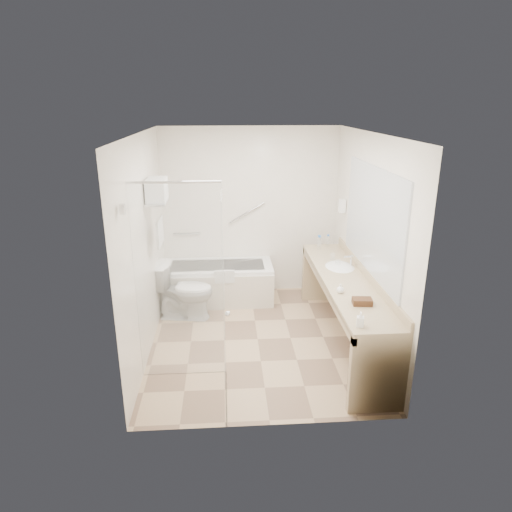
{
  "coord_description": "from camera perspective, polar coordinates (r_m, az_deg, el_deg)",
  "views": [
    {
      "loc": [
        -0.37,
        -5.05,
        2.83
      ],
      "look_at": [
        0.0,
        0.3,
        1.0
      ],
      "focal_mm": 32.0,
      "sensor_mm": 36.0,
      "label": 1
    }
  ],
  "objects": [
    {
      "name": "grab_bar_long",
      "position": [
        6.81,
        -1.15,
        5.41
      ],
      "size": [
        0.53,
        0.03,
        0.33
      ],
      "primitive_type": "cylinder",
      "rotation": [
        0.0,
        1.05,
        0.0
      ],
      "color": "silver",
      "rests_on": "wall_back"
    },
    {
      "name": "shower_enclosure",
      "position": [
        4.5,
        -6.98,
        -4.42
      ],
      "size": [
        0.96,
        0.91,
        2.11
      ],
      "color": "silver",
      "rests_on": "floor"
    },
    {
      "name": "drinking_glass_near",
      "position": [
        5.81,
        10.19,
        -0.92
      ],
      "size": [
        0.09,
        0.09,
        0.09
      ],
      "primitive_type": "cylinder",
      "rotation": [
        0.0,
        0.0,
        -0.26
      ],
      "color": "silver",
      "rests_on": "vanity_counter"
    },
    {
      "name": "ceiling",
      "position": [
        5.08,
        0.24,
        15.1
      ],
      "size": [
        2.6,
        3.2,
        0.1
      ],
      "primitive_type": "cube",
      "color": "white",
      "rests_on": "wall_back"
    },
    {
      "name": "grab_bar_short",
      "position": [
        6.9,
        -8.63,
        2.8
      ],
      "size": [
        0.4,
        0.03,
        0.03
      ],
      "primitive_type": "cylinder",
      "rotation": [
        0.0,
        1.57,
        0.0
      ],
      "color": "silver",
      "rests_on": "wall_back"
    },
    {
      "name": "bathtub",
      "position": [
        6.79,
        -4.76,
        -3.33
      ],
      "size": [
        1.6,
        0.73,
        0.59
      ],
      "color": "white",
      "rests_on": "floor"
    },
    {
      "name": "water_bottle_mid",
      "position": [
        6.58,
        7.85,
        1.84
      ],
      "size": [
        0.05,
        0.05,
        0.17
      ],
      "rotation": [
        0.0,
        0.0,
        0.41
      ],
      "color": "silver",
      "rests_on": "vanity_counter"
    },
    {
      "name": "soap_bottle_b",
      "position": [
        5.04,
        10.5,
        -4.13
      ],
      "size": [
        0.11,
        0.13,
        0.08
      ],
      "primitive_type": "imported",
      "rotation": [
        0.0,
        0.0,
        -0.37
      ],
      "color": "white",
      "rests_on": "vanity_counter"
    },
    {
      "name": "sink",
      "position": [
        5.85,
        10.41,
        -1.6
      ],
      "size": [
        0.4,
        0.52,
        0.14
      ],
      "primitive_type": "ellipsoid",
      "color": "white",
      "rests_on": "vanity_counter"
    },
    {
      "name": "floor",
      "position": [
        5.8,
        0.21,
        -10.35
      ],
      "size": [
        3.2,
        3.2,
        0.0
      ],
      "primitive_type": "plane",
      "color": "tan",
      "rests_on": "ground"
    },
    {
      "name": "drinking_glass_far",
      "position": [
        6.06,
        9.55,
        -0.08
      ],
      "size": [
        0.09,
        0.09,
        0.09
      ],
      "primitive_type": "cylinder",
      "rotation": [
        0.0,
        0.0,
        -0.41
      ],
      "color": "silver",
      "rests_on": "vanity_counter"
    },
    {
      "name": "wall_front",
      "position": [
        3.82,
        1.97,
        -5.65
      ],
      "size": [
        2.6,
        0.1,
        2.5
      ],
      "primitive_type": "cube",
      "color": "white",
      "rests_on": "ground"
    },
    {
      "name": "toilet",
      "position": [
        6.28,
        -8.96,
        -4.32
      ],
      "size": [
        0.84,
        0.55,
        0.77
      ],
      "primitive_type": "imported",
      "rotation": [
        0.0,
        0.0,
        1.43
      ],
      "color": "white",
      "rests_on": "floor"
    },
    {
      "name": "vanity_counter",
      "position": [
        5.55,
        10.98,
        -4.78
      ],
      "size": [
        0.55,
        2.7,
        0.95
      ],
      "color": "tan",
      "rests_on": "floor"
    },
    {
      "name": "water_bottle_right",
      "position": [
        6.6,
        8.99,
        1.88
      ],
      "size": [
        0.05,
        0.05,
        0.18
      ],
      "rotation": [
        0.0,
        0.0,
        -0.21
      ],
      "color": "silver",
      "rests_on": "vanity_counter"
    },
    {
      "name": "wall_right",
      "position": [
        5.55,
        13.73,
        1.74
      ],
      "size": [
        0.1,
        3.2,
        2.5
      ],
      "primitive_type": "cube",
      "color": "white",
      "rests_on": "ground"
    },
    {
      "name": "amenity_basket",
      "position": [
        4.81,
        13.13,
        -5.56
      ],
      "size": [
        0.21,
        0.15,
        0.07
      ],
      "primitive_type": "cube",
      "rotation": [
        0.0,
        0.0,
        -0.1
      ],
      "color": "#492A1A",
      "rests_on": "vanity_counter"
    },
    {
      "name": "faucet",
      "position": [
        5.85,
        11.85,
        -0.55
      ],
      "size": [
        0.03,
        0.03,
        0.14
      ],
      "primitive_type": "cylinder",
      "color": "silver",
      "rests_on": "vanity_counter"
    },
    {
      "name": "wall_left",
      "position": [
        5.38,
        -13.73,
        1.18
      ],
      "size": [
        0.1,
        3.2,
        2.5
      ],
      "primitive_type": "cube",
      "color": "white",
      "rests_on": "ground"
    },
    {
      "name": "water_bottle_left",
      "position": [
        6.44,
        7.94,
        1.61
      ],
      "size": [
        0.06,
        0.06,
        0.2
      ],
      "rotation": [
        0.0,
        0.0,
        0.39
      ],
      "color": "silver",
      "rests_on": "vanity_counter"
    },
    {
      "name": "soap_bottle_a",
      "position": [
        4.36,
        12.88,
        -8.18
      ],
      "size": [
        0.1,
        0.16,
        0.07
      ],
      "primitive_type": "imported",
      "rotation": [
        0.0,
        0.0,
        -0.26
      ],
      "color": "white",
      "rests_on": "vanity_counter"
    },
    {
      "name": "mirror",
      "position": [
        5.33,
        14.35,
        4.35
      ],
      "size": [
        0.02,
        2.0,
        1.2
      ],
      "primitive_type": "cube",
      "color": "#B8BEC5",
      "rests_on": "wall_right"
    },
    {
      "name": "hairdryer_unit",
      "position": [
        6.46,
        10.72,
        6.17
      ],
      "size": [
        0.08,
        0.1,
        0.18
      ],
      "primitive_type": "cube",
      "color": "white",
      "rests_on": "wall_right"
    },
    {
      "name": "towel_shelf",
      "position": [
        5.57,
        -12.24,
        7.26
      ],
      "size": [
        0.24,
        0.55,
        0.81
      ],
      "color": "silver",
      "rests_on": "wall_left"
    },
    {
      "name": "wall_back",
      "position": [
        6.85,
        -0.75,
        5.49
      ],
      "size": [
        2.6,
        0.1,
        2.5
      ],
      "primitive_type": "cube",
      "color": "white",
      "rests_on": "ground"
    }
  ]
}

